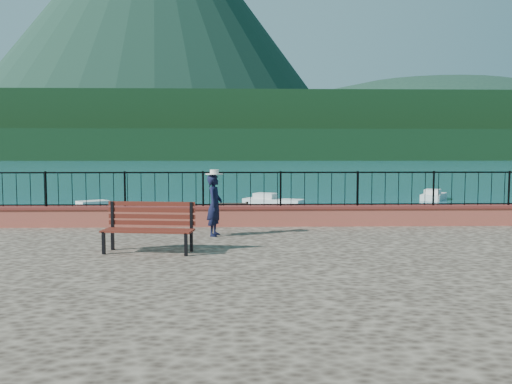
{
  "coord_description": "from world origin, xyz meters",
  "views": [
    {
      "loc": [
        -1.41,
        -10.41,
        3.22
      ],
      "look_at": [
        -1.05,
        2.0,
        2.3
      ],
      "focal_mm": 35.0,
      "sensor_mm": 36.0,
      "label": 1
    }
  ],
  "objects": [
    {
      "name": "foothills",
      "position": [
        0.0,
        360.0,
        22.0
      ],
      "size": [
        900.0,
        120.0,
        44.0
      ],
      "primitive_type": "cube",
      "color": "black",
      "rests_on": "ground"
    },
    {
      "name": "dock",
      "position": [
        -2.0,
        12.0,
        0.15
      ],
      "size": [
        2.0,
        16.0,
        0.3
      ],
      "primitive_type": "cube",
      "color": "#2D231C",
      "rests_on": "ground"
    },
    {
      "name": "boat_5",
      "position": [
        12.58,
        25.31,
        0.4
      ],
      "size": [
        2.86,
        3.56,
        0.8
      ],
      "primitive_type": "cube",
      "rotation": [
        0.0,
        0.0,
        1.03
      ],
      "color": "silver",
      "rests_on": "ground"
    },
    {
      "name": "ground",
      "position": [
        0.0,
        0.0,
        0.0
      ],
      "size": [
        2000.0,
        2000.0,
        0.0
      ],
      "primitive_type": "plane",
      "color": "#19596B",
      "rests_on": "ground"
    },
    {
      "name": "boat_0",
      "position": [
        -8.46,
        10.65,
        0.4
      ],
      "size": [
        3.58,
        1.73,
        0.8
      ],
      "primitive_type": "cube",
      "rotation": [
        0.0,
        0.0,
        -0.13
      ],
      "color": "silver",
      "rests_on": "ground"
    },
    {
      "name": "far_forest",
      "position": [
        0.0,
        300.0,
        9.0
      ],
      "size": [
        900.0,
        60.0,
        18.0
      ],
      "primitive_type": "cube",
      "color": "black",
      "rests_on": "ground"
    },
    {
      "name": "hat",
      "position": [
        -2.08,
        2.0,
        2.8
      ],
      "size": [
        0.44,
        0.44,
        0.12
      ],
      "primitive_type": "cylinder",
      "color": "silver",
      "rests_on": "person"
    },
    {
      "name": "parapet",
      "position": [
        0.0,
        3.7,
        1.49
      ],
      "size": [
        28.0,
        0.46,
        0.58
      ],
      "primitive_type": "cube",
      "color": "#A7503C",
      "rests_on": "promenade"
    },
    {
      "name": "boat_4",
      "position": [
        0.63,
        21.3,
        0.4
      ],
      "size": [
        4.0,
        2.88,
        0.8
      ],
      "primitive_type": "cube",
      "rotation": [
        0.0,
        0.0,
        -0.47
      ],
      "color": "silver",
      "rests_on": "ground"
    },
    {
      "name": "boat_2",
      "position": [
        5.37,
        13.53,
        0.4
      ],
      "size": [
        3.64,
        1.35,
        0.8
      ],
      "primitive_type": "cube",
      "rotation": [
        0.0,
        0.0,
        0.01
      ],
      "color": "silver",
      "rests_on": "ground"
    },
    {
      "name": "boat_3",
      "position": [
        -8.89,
        16.86,
        0.4
      ],
      "size": [
        4.15,
        3.76,
        0.8
      ],
      "primitive_type": "cube",
      "rotation": [
        0.0,
        0.0,
        0.69
      ],
      "color": "silver",
      "rests_on": "ground"
    },
    {
      "name": "person",
      "position": [
        -2.08,
        2.0,
        1.97
      ],
      "size": [
        0.46,
        0.62,
        1.54
      ],
      "primitive_type": "imported",
      "rotation": [
        0.0,
        0.0,
        1.4
      ],
      "color": "black",
      "rests_on": "promenade"
    },
    {
      "name": "boat_1",
      "position": [
        3.97,
        10.41,
        0.4
      ],
      "size": [
        3.69,
        1.39,
        0.8
      ],
      "primitive_type": "cube",
      "rotation": [
        0.0,
        0.0,
        0.03
      ],
      "color": "silver",
      "rests_on": "ground"
    },
    {
      "name": "park_bench",
      "position": [
        -3.34,
        -0.12,
        1.51
      ],
      "size": [
        1.93,
        0.85,
        1.04
      ],
      "rotation": [
        0.0,
        0.0,
        -0.13
      ],
      "color": "black",
      "rests_on": "promenade"
    },
    {
      "name": "railing",
      "position": [
        0.0,
        3.7,
        2.25
      ],
      "size": [
        27.0,
        0.05,
        0.95
      ],
      "primitive_type": "cube",
      "color": "black",
      "rests_on": "parapet"
    },
    {
      "name": "companion_hill",
      "position": [
        220.0,
        560.0,
        0.0
      ],
      "size": [
        448.0,
        384.0,
        180.0
      ],
      "primitive_type": "ellipsoid",
      "color": "#142D23",
      "rests_on": "ground"
    },
    {
      "name": "volcano",
      "position": [
        -120.0,
        700.0,
        190.0
      ],
      "size": [
        560.0,
        560.0,
        380.0
      ],
      "primitive_type": "cone",
      "color": "#142D23",
      "rests_on": "ground"
    }
  ]
}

